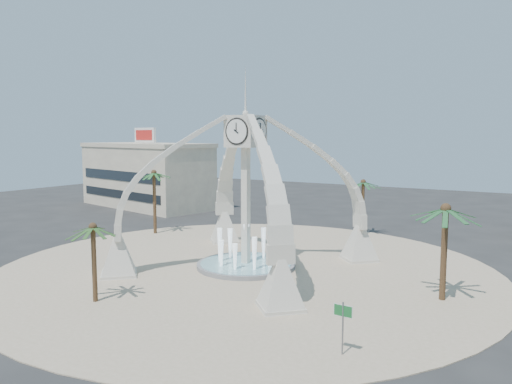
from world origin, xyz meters
The scene contains 10 objects.
ground centered at (0.00, 0.00, 0.00)m, with size 140.00×140.00×0.00m, color #282828.
plaza centered at (0.00, 0.00, 0.03)m, with size 40.00×40.00×0.06m, color #C4AD92.
clock_tower centered at (0.00, 0.00, 6.49)m, with size 17.94×17.94×16.30m.
fountain centered at (0.00, 0.00, 0.29)m, with size 8.00×8.00×3.62m.
building_nw centered at (-32.00, 22.00, 4.83)m, with size 23.75×13.73×11.90m.
palm_east centered at (15.30, -0.10, 5.98)m, with size 4.32×4.32×6.87m.
palm_west centered at (-16.18, 6.78, 6.61)m, with size 4.98×4.98×7.45m.
palm_north centered at (3.57, 17.64, 5.71)m, with size 4.56×4.56×6.49m.
palm_south centered at (-3.77, -12.18, 4.87)m, with size 4.17×4.17×5.57m.
street_sign centered at (12.83, -11.29, 1.93)m, with size 1.00×0.09×2.70m.
Camera 1 is at (21.42, -33.41, 10.72)m, focal length 35.00 mm.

